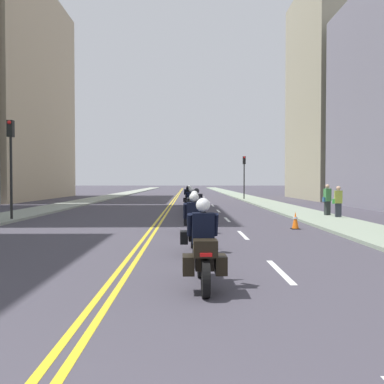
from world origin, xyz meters
The scene contains 21 objects.
ground_plane centered at (0.00, 48.00, 0.00)m, with size 264.00×264.00×0.00m, color #413D47.
sidewalk_left centered at (-8.12, 48.00, 0.06)m, with size 2.77×144.00×0.12m, color #949B8C.
sidewalk_right centered at (8.12, 48.00, 0.06)m, with size 2.77×144.00×0.12m, color gray.
centreline_yellow_inner centered at (-0.12, 48.00, 0.00)m, with size 0.12×132.00×0.01m, color yellow.
centreline_yellow_outer centered at (0.12, 48.00, 0.00)m, with size 0.12×132.00×0.01m, color yellow.
lane_dashes_white centered at (3.37, 29.00, 0.00)m, with size 0.14×56.40×0.01m.
building_left_2 centered at (-18.28, 44.15, 11.44)m, with size 9.36×20.92×22.88m.
building_right_2 centered at (18.25, 44.22, 11.43)m, with size 9.32×13.99×22.86m.
motorcycle_0 centered at (1.67, 6.63, 0.66)m, with size 0.77×2.12×1.64m.
motorcycle_1 centered at (1.56, 10.23, 0.66)m, with size 0.77×2.23×1.64m.
motorcycle_2 centered at (1.63, 14.39, 0.65)m, with size 0.77×2.15×1.59m.
motorcycle_3 centered at (1.81, 18.83, 0.65)m, with size 0.78×2.21×1.61m.
motorcycle_4 centered at (1.57, 22.87, 0.65)m, with size 0.78×2.22×1.57m.
motorcycle_5 centered at (1.55, 27.17, 0.68)m, with size 0.77×2.13×1.62m.
motorcycle_6 centered at (1.39, 31.53, 0.64)m, with size 0.78×2.11×1.57m.
motorcycle_7 centered at (1.51, 36.04, 0.63)m, with size 0.77×2.13×1.56m.
traffic_cone_0 centered at (5.75, 15.86, 0.35)m, with size 0.34×0.34×0.71m.
traffic_light_near centered at (-7.14, 19.24, 3.36)m, with size 0.28×0.38×4.87m.
traffic_light_far centered at (7.14, 41.41, 3.12)m, with size 0.28×0.38×4.47m.
pedestrian_0 centered at (9.02, 20.08, 0.88)m, with size 0.50×0.26×1.70m.
pedestrian_1 centered at (8.88, 21.31, 0.92)m, with size 0.50×0.34×1.77m.
Camera 1 is at (1.38, -0.85, 1.94)m, focal length 38.83 mm.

